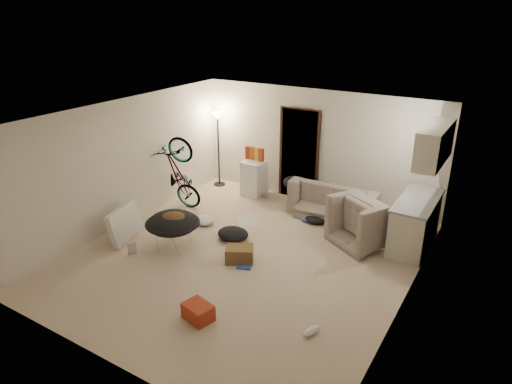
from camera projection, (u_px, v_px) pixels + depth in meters
The scene contains 37 objects.
floor at pixel (243, 258), 8.03m from camera, with size 5.50×6.00×0.02m, color beige.
ceiling at pixel (241, 116), 7.07m from camera, with size 5.50×6.00×0.02m, color white.
wall_back at pixel (317, 147), 9.93m from camera, with size 5.50×0.02×2.50m, color silver.
wall_front at pixel (98, 277), 5.17m from camera, with size 5.50×0.02×2.50m, color silver.
wall_left at pixel (123, 164), 8.88m from camera, with size 0.02×6.00×2.50m, color silver.
wall_right at pixel (412, 231), 6.22m from camera, with size 0.02×6.00×2.50m, color silver.
doorway at pixel (300, 155), 10.17m from camera, with size 0.85×0.10×2.04m, color black.
door_trim at pixel (299, 155), 10.15m from camera, with size 0.97×0.04×2.10m, color #331A12.
floor_lamp at pixel (218, 133), 10.78m from camera, with size 0.28×0.28×1.81m.
kitchen_counter at pixel (415, 224), 8.27m from camera, with size 0.60×1.50×0.88m, color beige.
counter_top at pixel (418, 200), 8.09m from camera, with size 0.64×1.54×0.04m, color gray.
kitchen_uppers at pixel (435, 144), 7.63m from camera, with size 0.38×1.40×0.65m, color beige.
sofa at pixel (335, 204), 9.51m from camera, with size 1.87×0.73×0.55m, color #3B433B.
armchair at pixel (370, 225), 8.44m from camera, with size 1.03×0.90×0.67m, color #3B433B.
bicycle at pixel (180, 189), 9.80m from camera, with size 0.59×1.68×0.88m, color black.
book_asset at pixel (128, 254), 8.10m from camera, with size 0.16×0.22×0.02m, color #A33018.
mini_fridge at pixel (254, 178), 10.53m from camera, with size 0.48×0.48×0.81m, color white.
snack_box_0 at pixel (248, 153), 10.38m from camera, with size 0.10×0.07×0.30m, color #A33018.
snack_box_1 at pixel (252, 153), 10.32m from camera, with size 0.10×0.07×0.30m, color #BB5717.
snack_box_2 at pixel (257, 154), 10.27m from camera, with size 0.10×0.07×0.30m, color gold.
snack_box_3 at pixel (261, 155), 10.21m from camera, with size 0.10×0.07×0.30m, color #A33018.
saucer_chair at pixel (173, 228), 8.18m from camera, with size 0.98×0.98×0.70m.
hoodie at pixel (173, 219), 8.05m from camera, with size 0.48×0.40×0.22m, color #4C311A.
sofa_drape at pixel (295, 183), 9.87m from camera, with size 0.56×0.46×0.28m, color black.
tv_box at pixel (125, 223), 8.58m from camera, with size 0.11×0.94×0.62m, color silver.
drink_case_a at pixel (239, 254), 7.85m from camera, with size 0.47×0.34×0.27m, color brown.
drink_case_b at pixel (198, 312), 6.40m from camera, with size 0.41×0.30×0.24m, color #A33018.
juicer at pixel (245, 248), 8.13m from camera, with size 0.15×0.15×0.22m.
newspaper at pixel (248, 220), 9.38m from camera, with size 0.46×0.60×0.01m, color beige.
book_blue at pixel (245, 264), 7.78m from camera, with size 0.24×0.33×0.03m, color #2F4AAB.
book_white at pixel (198, 222), 9.29m from camera, with size 0.19×0.25×0.02m, color silver.
shoe_0 at pixel (307, 220), 9.29m from camera, with size 0.25×0.10×0.09m, color #2F4AAB.
shoe_1 at pixel (264, 195), 10.53m from camera, with size 0.25×0.10×0.09m, color slate.
shoe_4 at pixel (311, 331), 6.12m from camera, with size 0.28×0.12×0.10m, color white.
clothes_lump_a at pixel (233, 234), 8.63m from camera, with size 0.62×0.53×0.20m, color black.
clothes_lump_b at pixel (317, 219), 9.30m from camera, with size 0.48×0.42×0.15m, color black.
clothes_lump_c at pixel (204, 220), 9.24m from camera, with size 0.44×0.38×0.14m, color silver.
Camera 1 is at (3.83, -5.85, 4.10)m, focal length 32.00 mm.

